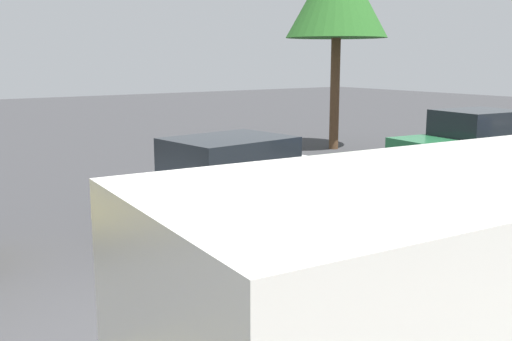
{
  "coord_description": "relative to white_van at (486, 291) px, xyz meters",
  "views": [
    {
      "loc": [
        -2.24,
        -5.35,
        2.94
      ],
      "look_at": [
        2.49,
        1.38,
        1.36
      ],
      "focal_mm": 41.42,
      "sensor_mm": 36.0,
      "label": 1
    }
  ],
  "objects": [
    {
      "name": "lane_marking_centre",
      "position": [
        1.52,
        2.99,
        -1.26
      ],
      "size": [
        28.0,
        0.16,
        0.01
      ],
      "primitive_type": "cube",
      "color": "#E0D14C"
    },
    {
      "name": "car_green_crossing",
      "position": [
        9.36,
        6.65,
        -0.45
      ],
      "size": [
        4.23,
        2.4,
        1.63
      ],
      "color": "#236B3D",
      "rests_on": "ground_plane"
    },
    {
      "name": "car_white_far_lane",
      "position": [
        1.94,
        6.32,
        -0.47
      ],
      "size": [
        4.47,
        2.41,
        1.57
      ],
      "color": "white",
      "rests_on": "ground_plane"
    },
    {
      "name": "white_van",
      "position": [
        0.0,
        0.0,
        0.0
      ],
      "size": [
        5.34,
        2.58,
        2.2
      ],
      "color": "silver",
      "rests_on": "ground_plane"
    }
  ]
}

